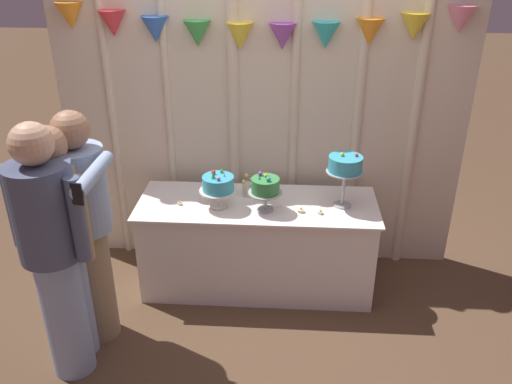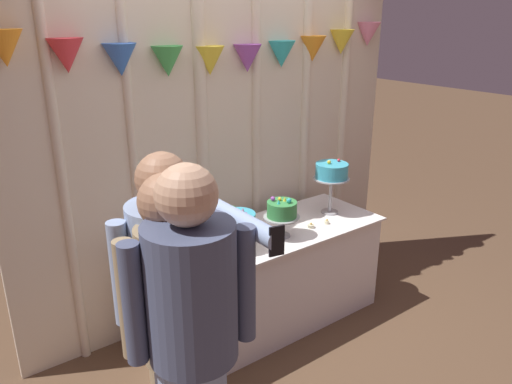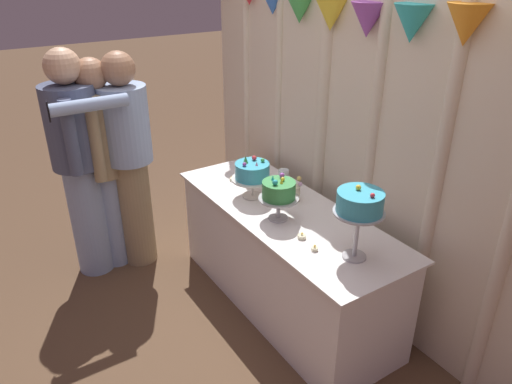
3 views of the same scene
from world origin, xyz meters
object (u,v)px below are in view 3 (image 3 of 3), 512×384
object	(u,v)px
cake_display_leftmost	(252,172)
tealight_near_left	(302,236)
tealight_far_left	(232,179)
guest_man_pink_jacket	(103,156)
flower_vase	(294,192)
cake_table	(284,258)
guest_girl_blue_dress	(128,154)
cake_display_center	(279,192)
cake_display_rightmost	(360,205)
guest_man_dark_suit	(79,159)
wine_glass	(284,175)
tealight_near_right	(315,249)

from	to	relation	value
cake_display_leftmost	tealight_near_left	bearing A→B (deg)	-4.11
cake_display_leftmost	tealight_far_left	bearing A→B (deg)	177.61
guest_man_pink_jacket	flower_vase	bearing A→B (deg)	41.84
cake_table	flower_vase	world-z (taller)	flower_vase
guest_girl_blue_dress	cake_display_leftmost	bearing A→B (deg)	36.34
cake_display_center	cake_display_rightmost	xyz separation A→B (m)	(0.57, 0.11, 0.13)
cake_table	guest_man_dark_suit	bearing A→B (deg)	-139.01
flower_vase	guest_man_dark_suit	xyz separation A→B (m)	(-1.05, -1.11, 0.12)
cake_display_leftmost	cake_display_rightmost	bearing A→B (deg)	4.87
guest_girl_blue_dress	guest_man_pink_jacket	world-z (taller)	guest_girl_blue_dress
wine_glass	guest_man_dark_suit	distance (m)	1.45
wine_glass	tealight_far_left	bearing A→B (deg)	-145.36
flower_vase	tealight_near_left	distance (m)	0.48
cake_table	cake_display_center	world-z (taller)	cake_display_center
guest_girl_blue_dress	guest_man_dark_suit	xyz separation A→B (m)	(-0.07, -0.33, 0.01)
cake_display_leftmost	wine_glass	size ratio (longest dim) A/B	1.94
cake_table	tealight_near_left	distance (m)	0.51
tealight_near_left	tealight_near_right	distance (m)	0.14
cake_display_rightmost	tealight_near_left	xyz separation A→B (m)	(-0.31, -0.12, -0.31)
cake_display_center	guest_girl_blue_dress	world-z (taller)	guest_girl_blue_dress
cake_display_rightmost	tealight_far_left	size ratio (longest dim) A/B	11.53
tealight_near_left	cake_display_leftmost	bearing A→B (deg)	175.89
cake_display_rightmost	tealight_far_left	distance (m)	1.25
flower_vase	tealight_far_left	xyz separation A→B (m)	(-0.49, -0.19, -0.05)
cake_table	tealight_far_left	world-z (taller)	tealight_far_left
tealight_near_left	guest_man_dark_suit	world-z (taller)	guest_man_dark_suit
cake_table	tealight_near_right	distance (m)	0.62
cake_display_leftmost	cake_display_center	bearing A→B (deg)	-4.57
flower_vase	guest_man_pink_jacket	size ratio (longest dim) A/B	0.10
cake_table	cake_display_center	size ratio (longest dim) A/B	6.27
cake_display_center	guest_man_dark_suit	bearing A→B (deg)	-143.69
guest_girl_blue_dress	wine_glass	bearing A→B (deg)	44.98
wine_glass	tealight_far_left	distance (m)	0.41
wine_glass	tealight_near_right	bearing A→B (deg)	-22.67
cake_display_center	guest_girl_blue_dress	size ratio (longest dim) A/B	0.17
cake_display_center	tealight_near_left	distance (m)	0.31
cake_display_rightmost	guest_man_pink_jacket	bearing A→B (deg)	-155.17
cake_display_rightmost	wine_glass	size ratio (longest dim) A/B	2.79
tealight_near_left	wine_glass	bearing A→B (deg)	154.04
guest_man_dark_suit	guest_man_pink_jacket	world-z (taller)	guest_man_dark_suit
tealight_near_left	tealight_near_right	bearing A→B (deg)	-7.55
guest_man_pink_jacket	cake_display_rightmost	bearing A→B (deg)	24.83
cake_table	cake_display_leftmost	xyz separation A→B (m)	(-0.28, -0.08, 0.55)
tealight_far_left	tealight_near_left	bearing A→B (deg)	-3.55
guest_girl_blue_dress	guest_man_pink_jacket	xyz separation A→B (m)	(-0.07, -0.16, -0.00)
tealight_near_right	guest_girl_blue_dress	distance (m)	1.62
wine_glass	guest_man_pink_jacket	world-z (taller)	guest_man_pink_jacket
cake_display_center	guest_man_dark_suit	xyz separation A→B (m)	(-1.20, -0.88, -0.01)
cake_display_center	wine_glass	world-z (taller)	cake_display_center
tealight_near_left	guest_girl_blue_dress	bearing A→B (deg)	-159.01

